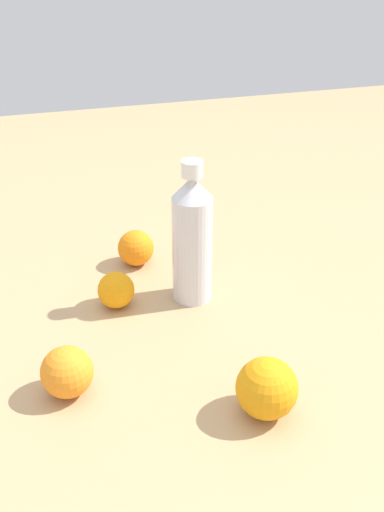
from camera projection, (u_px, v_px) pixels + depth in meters
name	position (u px, v px, depth m)	size (l,w,h in m)	color
ground_plane	(173.00, 299.00, 1.04)	(2.40, 2.40, 0.00)	tan
water_bottle	(192.00, 238.00, 0.99)	(0.07, 0.07, 0.25)	silver
orange_0	(267.00, 388.00, 0.78)	(0.08, 0.08, 0.08)	orange
orange_1	(136.00, 248.00, 1.13)	(0.07, 0.07, 0.07)	orange
orange_2	(67.00, 372.00, 0.82)	(0.07, 0.07, 0.07)	orange
orange_3	(116.00, 290.00, 1.01)	(0.06, 0.06, 0.06)	orange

